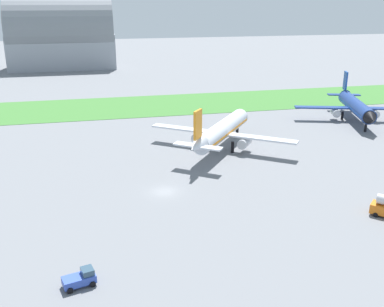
{
  "coord_description": "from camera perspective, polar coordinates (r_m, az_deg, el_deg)",
  "views": [
    {
      "loc": [
        -10.89,
        -68.06,
        30.7
      ],
      "look_at": [
        6.96,
        9.53,
        3.0
      ],
      "focal_mm": 41.94,
      "sensor_mm": 36.0,
      "label": 1
    }
  ],
  "objects": [
    {
      "name": "ground_plane",
      "position": [
        75.45,
        -3.54,
        -4.86
      ],
      "size": [
        600.0,
        600.0,
        0.0
      ],
      "primitive_type": "plane",
      "color": "slate"
    },
    {
      "name": "grass_taxiway_strip",
      "position": [
        135.71,
        -8.06,
        5.94
      ],
      "size": [
        360.0,
        28.0,
        0.08
      ],
      "primitive_type": "cube",
      "color": "#3D7533",
      "rests_on": "ground_plane"
    },
    {
      "name": "airplane_midfield_jet",
      "position": [
        95.03,
        3.78,
        2.9
      ],
      "size": [
        27.26,
        27.6,
        11.44
      ],
      "rotation": [
        0.0,
        0.0,
        0.93
      ],
      "color": "silver",
      "rests_on": "ground_plane"
    },
    {
      "name": "airplane_parked_jet_far",
      "position": [
        125.24,
        20.06,
        5.7
      ],
      "size": [
        30.45,
        30.15,
        11.03
      ],
      "rotation": [
        0.0,
        0.0,
        4.41
      ],
      "color": "navy",
      "rests_on": "ground_plane"
    },
    {
      "name": "pushback_tug_midfield",
      "position": [
        53.7,
        -13.99,
        -15.16
      ],
      "size": [
        3.94,
        2.81,
        1.95
      ],
      "rotation": [
        0.0,
        0.0,
        0.26
      ],
      "color": "#334FB2",
      "rests_on": "ground_plane"
    },
    {
      "name": "hangar_distant",
      "position": [
        219.51,
        -16.24,
        14.21
      ],
      "size": [
        46.53,
        28.13,
        31.94
      ],
      "color": "#9399A3",
      "rests_on": "ground_plane"
    }
  ]
}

